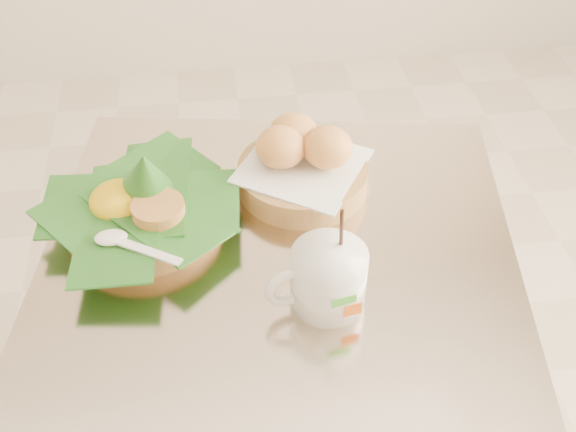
{
  "coord_description": "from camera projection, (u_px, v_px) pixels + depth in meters",
  "views": [
    {
      "loc": [
        0.11,
        -0.77,
        1.5
      ],
      "look_at": [
        0.21,
        -0.01,
        0.82
      ],
      "focal_mm": 45.0,
      "sensor_mm": 36.0,
      "label": 1
    }
  ],
  "objects": [
    {
      "name": "cafe_table",
      "position": [
        280.0,
        349.0,
        1.21
      ],
      "size": [
        0.8,
        0.8,
        0.75
      ],
      "rotation": [
        0.0,
        0.0,
        -0.16
      ],
      "color": "gray",
      "rests_on": "floor"
    },
    {
      "name": "rice_basket",
      "position": [
        141.0,
        204.0,
        1.09
      ],
      "size": [
        0.3,
        0.3,
        0.15
      ],
      "rotation": [
        0.0,
        0.0,
        -0.25
      ],
      "color": "#AB8649",
      "rests_on": "cafe_table"
    },
    {
      "name": "bread_basket",
      "position": [
        302.0,
        163.0,
        1.16
      ],
      "size": [
        0.25,
        0.25,
        0.11
      ],
      "rotation": [
        0.0,
        0.0,
        0.23
      ],
      "color": "#AB8649",
      "rests_on": "cafe_table"
    },
    {
      "name": "coffee_mug",
      "position": [
        327.0,
        277.0,
        0.97
      ],
      "size": [
        0.14,
        0.11,
        0.18
      ],
      "rotation": [
        0.0,
        0.0,
        0.21
      ],
      "color": "white",
      "rests_on": "cafe_table"
    }
  ]
}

